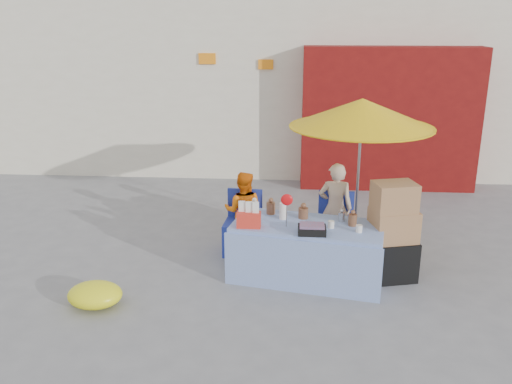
# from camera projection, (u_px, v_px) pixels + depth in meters

# --- Properties ---
(ground) EXTENTS (80.00, 80.00, 0.00)m
(ground) POSITION_uv_depth(u_px,v_px,m) (253.00, 286.00, 6.53)
(ground) COLOR slate
(ground) RESTS_ON ground
(backdrop) EXTENTS (14.00, 8.00, 7.80)m
(backdrop) POSITION_uv_depth(u_px,v_px,m) (299.00, 17.00, 12.67)
(backdrop) COLOR silver
(backdrop) RESTS_ON ground
(market_table) EXTENTS (1.98, 1.20, 1.12)m
(market_table) POSITION_uv_depth(u_px,v_px,m) (307.00, 250.00, 6.64)
(market_table) COLOR #8DA4E2
(market_table) RESTS_ON ground
(chair_left) EXTENTS (0.51, 0.51, 0.85)m
(chair_left) POSITION_uv_depth(u_px,v_px,m) (243.00, 235.00, 7.40)
(chair_left) COLOR navy
(chair_left) RESTS_ON ground
(chair_right) EXTENTS (0.51, 0.51, 0.85)m
(chair_right) POSITION_uv_depth(u_px,v_px,m) (335.00, 237.00, 7.31)
(chair_right) COLOR navy
(chair_right) RESTS_ON ground
(vendor_orange) EXTENTS (0.57, 0.46, 1.11)m
(vendor_orange) POSITION_uv_depth(u_px,v_px,m) (243.00, 211.00, 7.43)
(vendor_orange) COLOR orange
(vendor_orange) RESTS_ON ground
(vendor_beige) EXTENTS (0.48, 0.34, 1.26)m
(vendor_beige) POSITION_uv_depth(u_px,v_px,m) (335.00, 208.00, 7.33)
(vendor_beige) COLOR beige
(vendor_beige) RESTS_ON ground
(umbrella) EXTENTS (1.90, 1.90, 2.09)m
(umbrella) POSITION_uv_depth(u_px,v_px,m) (362.00, 114.00, 7.06)
(umbrella) COLOR gray
(umbrella) RESTS_ON ground
(box_stack) EXTENTS (0.65, 0.58, 1.24)m
(box_stack) POSITION_uv_depth(u_px,v_px,m) (392.00, 235.00, 6.57)
(box_stack) COLOR black
(box_stack) RESTS_ON ground
(tarp_bundle) EXTENTS (0.75, 0.69, 0.28)m
(tarp_bundle) POSITION_uv_depth(u_px,v_px,m) (95.00, 295.00, 6.04)
(tarp_bundle) COLOR yellow
(tarp_bundle) RESTS_ON ground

